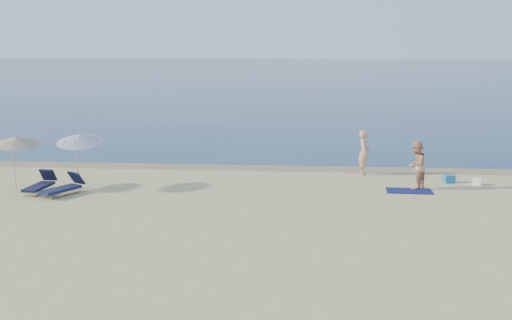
{
  "coord_description": "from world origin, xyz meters",
  "views": [
    {
      "loc": [
        0.5,
        -9.22,
        5.79
      ],
      "look_at": [
        -1.61,
        16.0,
        1.0
      ],
      "focal_mm": 45.0,
      "sensor_mm": 36.0,
      "label": 1
    }
  ],
  "objects_px": {
    "person_left": "(364,152)",
    "umbrella_near": "(80,138)",
    "blue_cooler": "(449,179)",
    "person_right": "(416,165)"
  },
  "relations": [
    {
      "from": "person_left",
      "to": "umbrella_near",
      "type": "bearing_deg",
      "value": 111.62
    },
    {
      "from": "blue_cooler",
      "to": "umbrella_near",
      "type": "height_order",
      "value": "umbrella_near"
    },
    {
      "from": "blue_cooler",
      "to": "person_right",
      "type": "bearing_deg",
      "value": -159.47
    },
    {
      "from": "person_left",
      "to": "person_right",
      "type": "bearing_deg",
      "value": -141.52
    },
    {
      "from": "person_left",
      "to": "person_right",
      "type": "xyz_separation_m",
      "value": [
        1.82,
        -2.59,
        -0.03
      ]
    },
    {
      "from": "person_left",
      "to": "person_right",
      "type": "distance_m",
      "value": 3.16
    },
    {
      "from": "person_right",
      "to": "blue_cooler",
      "type": "bearing_deg",
      "value": 159.34
    },
    {
      "from": "blue_cooler",
      "to": "umbrella_near",
      "type": "bearing_deg",
      "value": 171.13
    },
    {
      "from": "person_left",
      "to": "person_right",
      "type": "relative_size",
      "value": 1.03
    },
    {
      "from": "person_right",
      "to": "person_left",
      "type": "bearing_deg",
      "value": -114.05
    }
  ]
}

